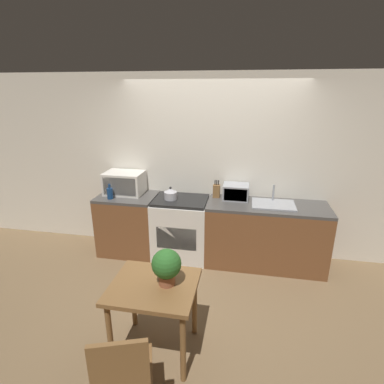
% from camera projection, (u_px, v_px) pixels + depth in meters
% --- Properties ---
extents(ground_plane, '(16.00, 16.00, 0.00)m').
position_uv_depth(ground_plane, '(200.00, 284.00, 3.83)').
color(ground_plane, brown).
extents(wall_back, '(10.00, 0.06, 2.60)m').
position_uv_depth(wall_back, '(212.00, 167.00, 4.34)').
color(wall_back, silver).
rests_on(wall_back, ground_plane).
extents(counter_left_run, '(0.83, 0.62, 0.90)m').
position_uv_depth(counter_left_run, '(129.00, 224.00, 4.51)').
color(counter_left_run, brown).
rests_on(counter_left_run, ground_plane).
extents(counter_right_run, '(1.62, 0.62, 0.90)m').
position_uv_depth(counter_right_run, '(265.00, 235.00, 4.16)').
color(counter_right_run, brown).
rests_on(counter_right_run, ground_plane).
extents(stove_range, '(0.78, 0.62, 0.90)m').
position_uv_depth(stove_range, '(181.00, 228.00, 4.37)').
color(stove_range, silver).
rests_on(stove_range, ground_plane).
extents(kettle, '(0.18, 0.18, 0.18)m').
position_uv_depth(kettle, '(171.00, 194.00, 4.20)').
color(kettle, '#B7B7BC').
rests_on(kettle, stove_range).
extents(microwave, '(0.55, 0.40, 0.32)m').
position_uv_depth(microwave, '(125.00, 183.00, 4.40)').
color(microwave, silver).
rests_on(microwave, counter_left_run).
extents(bottle, '(0.08, 0.08, 0.22)m').
position_uv_depth(bottle, '(110.00, 193.00, 4.21)').
color(bottle, navy).
rests_on(bottle, counter_left_run).
extents(knife_block, '(0.10, 0.09, 0.25)m').
position_uv_depth(knife_block, '(217.00, 191.00, 4.27)').
color(knife_block, brown).
rests_on(knife_block, counter_right_run).
extents(toaster_oven, '(0.35, 0.29, 0.21)m').
position_uv_depth(toaster_oven, '(236.00, 192.00, 4.19)').
color(toaster_oven, '#999BA0').
rests_on(toaster_oven, counter_right_run).
extents(sink_basin, '(0.56, 0.40, 0.24)m').
position_uv_depth(sink_basin, '(273.00, 204.00, 4.00)').
color(sink_basin, '#999BA0').
rests_on(sink_basin, counter_right_run).
extents(dining_table, '(0.76, 0.66, 0.73)m').
position_uv_depth(dining_table, '(154.00, 295.00, 2.68)').
color(dining_table, brown).
rests_on(dining_table, ground_plane).
extents(dining_chair, '(0.52, 0.52, 0.86)m').
position_uv_depth(dining_chair, '(123.00, 373.00, 2.10)').
color(dining_chair, brown).
rests_on(dining_chair, ground_plane).
extents(potted_plant, '(0.26, 0.26, 0.34)m').
position_uv_depth(potted_plant, '(167.00, 265.00, 2.59)').
color(potted_plant, '#9E5B3D').
rests_on(potted_plant, dining_table).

